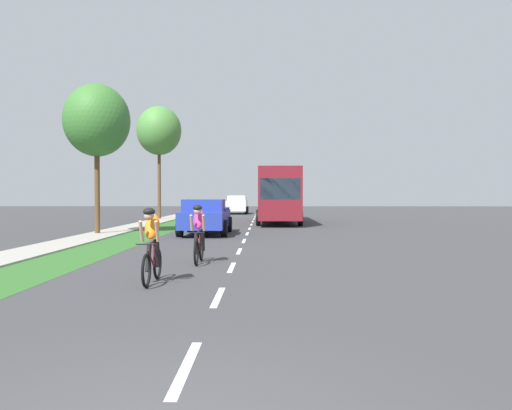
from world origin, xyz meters
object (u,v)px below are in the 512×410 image
object	(u,v)px
street_tree_far	(159,131)
bus_maroon	(278,193)
cyclist_lead	(152,244)
pickup_blue	(206,217)
cyclist_trailing	(199,233)
street_tree_near	(97,121)
suv_white	(237,204)

from	to	relation	value
street_tree_far	bus_maroon	bearing A→B (deg)	-26.41
cyclist_lead	pickup_blue	distance (m)	13.17
cyclist_lead	cyclist_trailing	xyz separation A→B (m)	(0.56, 3.15, 0.00)
cyclist_trailing	street_tree_near	world-z (taller)	street_tree_near
cyclist_lead	street_tree_far	world-z (taller)	street_tree_far
bus_maroon	street_tree_far	xyz separation A→B (m)	(-8.90, 4.42, 4.73)
cyclist_lead	bus_maroon	size ratio (longest dim) A/B	0.15
cyclist_lead	street_tree_far	bearing A→B (deg)	101.48
suv_white	cyclist_lead	bearing A→B (deg)	-89.42
bus_maroon	pickup_blue	bearing A→B (deg)	-109.13
pickup_blue	suv_white	size ratio (longest dim) A/B	1.09
street_tree_far	cyclist_trailing	bearing A→B (deg)	-75.89
bus_maroon	suv_white	distance (m)	16.22
bus_maroon	street_tree_near	distance (m)	13.99
cyclist_trailing	pickup_blue	distance (m)	10.07
suv_white	street_tree_near	size ratio (longest dim) A/B	0.67
cyclist_lead	bus_maroon	distance (m)	23.87
cyclist_trailing	street_tree_far	distance (m)	26.34
suv_white	bus_maroon	bearing A→B (deg)	-77.14
bus_maroon	street_tree_near	world-z (taller)	street_tree_near
bus_maroon	suv_white	xyz separation A→B (m)	(-3.60, 15.78, -1.03)
pickup_blue	street_tree_far	size ratio (longest dim) A/B	0.59
cyclist_lead	suv_white	distance (m)	39.42
street_tree_near	street_tree_far	xyz separation A→B (m)	(-0.18, 14.84, 1.40)
street_tree_near	suv_white	bearing A→B (deg)	78.95
suv_white	street_tree_far	xyz separation A→B (m)	(-5.30, -11.36, 5.76)
suv_white	street_tree_far	world-z (taller)	street_tree_far
cyclist_lead	suv_white	bearing A→B (deg)	90.58
cyclist_lead	street_tree_near	distance (m)	15.00
cyclist_lead	bus_maroon	world-z (taller)	bus_maroon
street_tree_far	pickup_blue	bearing A→B (deg)	-70.50
pickup_blue	bus_maroon	world-z (taller)	bus_maroon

